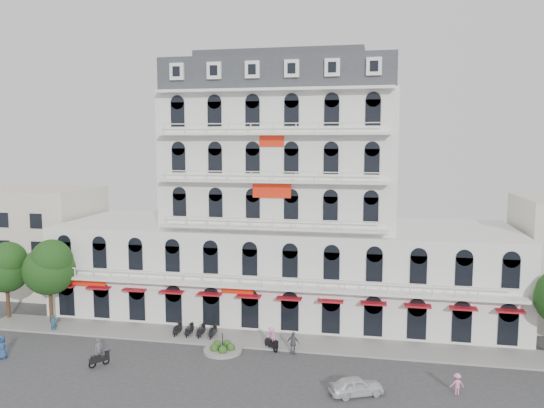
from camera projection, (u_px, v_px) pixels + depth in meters
The scene contains 15 objects.
ground at pixel (240, 388), 37.44m from camera, with size 120.00×120.00×0.00m, color #38383A.
sidewalk at pixel (265, 340), 46.21m from camera, with size 53.00×4.00×0.16m, color gray.
main_building at pixel (283, 215), 53.84m from camera, with size 45.00×15.00×25.80m.
flank_building_west at pixel (34, 239), 61.94m from camera, with size 14.00×10.00×12.00m, color beige.
traffic_island at pixel (223, 349), 43.84m from camera, with size 3.20×3.20×1.60m.
parked_scooter_row at pixel (195, 337), 47.23m from camera, with size 4.40×1.80×1.10m, color black, non-canonical shape.
tree_west_outer at pixel (6, 266), 51.47m from camera, with size 4.50×4.48×7.76m.
tree_west_inner at pixel (49, 266), 50.00m from camera, with size 4.76×4.76×8.25m.
parked_car at pixel (356, 386), 36.33m from camera, with size 1.50×3.73×1.27m, color silver.
rider_west at pixel (99, 354), 40.94m from camera, with size 1.20×1.41×2.23m.
rider_center at pixel (271, 338), 44.09m from camera, with size 1.34×1.27×2.01m.
pedestrian_left at pixel (2, 347), 42.40m from camera, with size 0.91×0.59×1.87m, color navy.
pedestrian_mid at pixel (293, 343), 43.28m from camera, with size 1.10×0.46×1.88m, color #5A5C62.
pedestrian_right at pixel (457, 384), 36.36m from camera, with size 0.98×0.56×1.52m, color pink.
pedestrian_far at pixel (54, 324), 48.35m from camera, with size 0.58×0.38×1.59m, color navy.
Camera 1 is at (9.05, -34.60, 17.24)m, focal length 35.00 mm.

